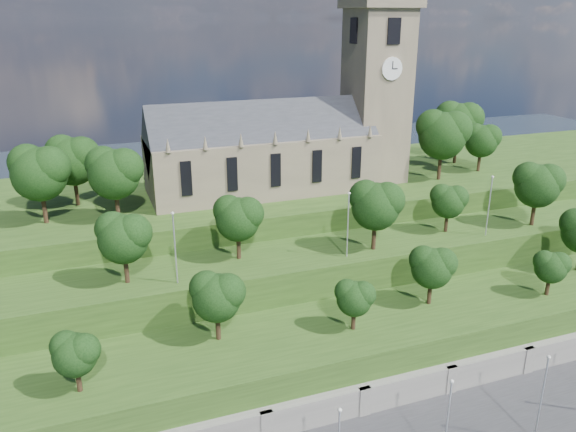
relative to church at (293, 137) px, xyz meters
name	(u,v)px	position (x,y,z in m)	size (l,w,h in m)	color
retaining_wall	(404,394)	(-0.79, -34.01, -20.02)	(160.00, 2.10, 5.00)	slate
embankment_lower	(376,350)	(-0.79, -27.98, -18.52)	(160.00, 12.00, 8.00)	#264316
embankment_upper	(335,291)	(-0.79, -16.98, -16.52)	(160.00, 10.00, 12.00)	#264316
hilltop	(279,226)	(-0.79, 4.02, -15.02)	(160.00, 32.00, 15.00)	#264316
church	(293,137)	(0.00, 0.00, 0.00)	(38.60, 12.35, 27.60)	#6A5E4A
trees_lower	(421,268)	(4.69, -27.22, -9.74)	(65.86, 8.67, 8.25)	black
trees_upper	(367,204)	(2.64, -18.04, -5.01)	(59.58, 8.50, 8.73)	black
trees_hilltop	(303,144)	(0.97, -1.43, -0.80)	(72.82, 16.65, 10.80)	black
lamp_posts_promenade	(447,420)	(-2.79, -43.48, -15.36)	(60.36, 0.36, 9.07)	#B2B2B7
lamp_posts_upper	(348,220)	(-0.79, -19.98, -5.90)	(40.36, 0.36, 8.02)	#B2B2B7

